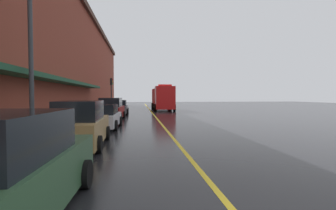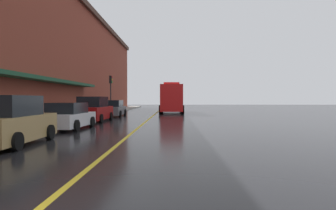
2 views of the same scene
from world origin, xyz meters
name	(u,v)px [view 1 (image 1 of 2)]	position (x,y,z in m)	size (l,w,h in m)	color
ground_plane	(153,114)	(0.00, 25.00, 0.00)	(112.00, 112.00, 0.00)	black
sidewalk_left	(98,114)	(-6.20, 25.00, 0.07)	(2.40, 70.00, 0.15)	#9E9B93
lane_center_stripe	(153,114)	(0.00, 25.00, 0.00)	(0.16, 70.00, 0.01)	gold
brick_building_left	(36,57)	(-12.24, 23.99, 6.10)	(10.86, 64.00, 12.18)	brown
parked_car_0	(2,172)	(-3.89, 1.07, 0.85)	(2.22, 4.60, 1.83)	#2D5133
parked_car_1	(81,125)	(-4.04, 7.26, 0.87)	(2.03, 4.43, 1.88)	#A5844C
parked_car_2	(104,117)	(-3.92, 13.02, 0.73)	(2.16, 4.36, 1.53)	silver
parked_car_3	(111,109)	(-4.05, 18.77, 0.89)	(2.22, 4.75, 1.91)	maroon
parked_car_4	(119,107)	(-3.86, 25.18, 0.76)	(2.07, 4.71, 1.61)	#595B60
fire_truck	(163,98)	(1.84, 32.56, 1.72)	(2.94, 8.29, 3.61)	red
parking_meter_0	(91,109)	(-5.35, 16.43, 1.06)	(0.14, 0.18, 1.33)	#4C4C51
street_lamp_left	(30,38)	(-5.95, 7.29, 4.40)	(0.44, 0.44, 6.94)	#33383D
traffic_light_near	(111,88)	(-5.29, 30.59, 3.16)	(0.38, 0.36, 4.30)	#232326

